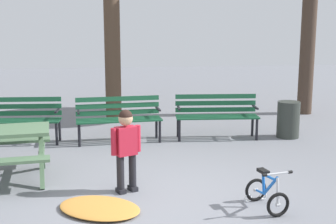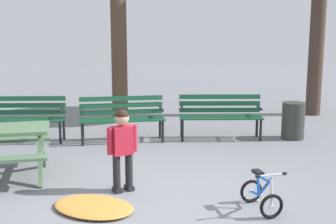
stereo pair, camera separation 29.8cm
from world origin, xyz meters
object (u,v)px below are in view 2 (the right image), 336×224
at_px(park_bench_far_left, 23,115).
at_px(trash_bin, 293,121).
at_px(child_standing, 122,143).
at_px(park_bench_left, 122,115).
at_px(park_bench_right, 220,113).
at_px(kids_bicycle, 261,194).

height_order(park_bench_far_left, trash_bin, park_bench_far_left).
distance_m(child_standing, trash_bin, 4.23).
bearing_deg(child_standing, park_bench_far_left, 123.44).
bearing_deg(park_bench_left, park_bench_far_left, 174.97).
relative_size(park_bench_far_left, child_standing, 1.44).
height_order(park_bench_left, trash_bin, park_bench_left).
bearing_deg(park_bench_right, park_bench_left, -178.91).
bearing_deg(park_bench_left, child_standing, -89.52).
bearing_deg(park_bench_right, kids_bicycle, -93.59).
bearing_deg(park_bench_far_left, park_bench_right, -1.96).
bearing_deg(park_bench_left, trash_bin, -2.03).
xyz_separation_m(child_standing, trash_bin, (3.31, 2.61, -0.31)).
xyz_separation_m(park_bench_right, kids_bicycle, (-0.22, -3.57, -0.31)).
height_order(park_bench_right, child_standing, child_standing).
bearing_deg(park_bench_far_left, kids_bicycle, -45.95).
height_order(park_bench_far_left, park_bench_right, same).
height_order(park_bench_left, kids_bicycle, park_bench_left).
bearing_deg(child_standing, kids_bicycle, -25.78).
bearing_deg(park_bench_right, trash_bin, -6.22).
height_order(park_bench_right, kids_bicycle, park_bench_right).
xyz_separation_m(park_bench_left, kids_bicycle, (1.69, -3.53, -0.31)).
distance_m(park_bench_right, kids_bicycle, 3.59).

